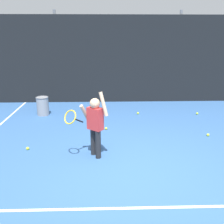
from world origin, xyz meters
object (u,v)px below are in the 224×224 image
(tennis_player, at_px, (94,122))
(tennis_ball_2, at_px, (94,141))
(ball_hopper, at_px, (43,106))
(tennis_ball_7, at_px, (197,113))
(tennis_ball_4, at_px, (208,135))
(tennis_ball_6, at_px, (106,128))
(tennis_ball_1, at_px, (28,148))
(tennis_ball_8, at_px, (138,113))

(tennis_player, xyz_separation_m, tennis_ball_2, (-0.05, 0.68, -0.69))
(ball_hopper, distance_m, tennis_ball_7, 4.72)
(tennis_ball_4, relative_size, tennis_ball_7, 1.00)
(tennis_player, xyz_separation_m, tennis_ball_6, (0.24, 1.45, -0.69))
(tennis_ball_1, xyz_separation_m, tennis_ball_8, (2.68, 2.40, 0.00))
(tennis_ball_6, distance_m, tennis_ball_8, 1.61)
(tennis_player, bearing_deg, tennis_ball_4, 58.37)
(tennis_ball_1, height_order, tennis_ball_2, same)
(tennis_ball_2, bearing_deg, ball_hopper, 127.98)
(tennis_ball_2, relative_size, tennis_ball_6, 1.00)
(tennis_ball_1, relative_size, tennis_ball_7, 1.00)
(tennis_ball_4, relative_size, tennis_ball_6, 1.00)
(tennis_ball_8, bearing_deg, tennis_ball_4, -50.48)
(tennis_ball_7, bearing_deg, tennis_ball_6, -157.10)
(ball_hopper, distance_m, tennis_ball_4, 4.74)
(tennis_player, height_order, tennis_ball_1, tennis_player)
(tennis_player, distance_m, tennis_ball_4, 2.94)
(tennis_ball_7, bearing_deg, tennis_ball_2, -147.73)
(tennis_ball_2, relative_size, tennis_ball_4, 1.00)
(tennis_ball_1, xyz_separation_m, tennis_ball_4, (4.15, 0.62, 0.00))
(tennis_player, relative_size, ball_hopper, 2.40)
(ball_hopper, bearing_deg, tennis_ball_7, -1.44)
(tennis_ball_1, relative_size, tennis_ball_2, 1.00)
(ball_hopper, relative_size, tennis_ball_4, 8.52)
(tennis_ball_4, distance_m, tennis_ball_8, 2.31)
(tennis_ball_1, distance_m, tennis_ball_6, 2.03)
(ball_hopper, height_order, tennis_ball_8, ball_hopper)
(tennis_ball_2, bearing_deg, tennis_ball_1, -165.58)
(tennis_player, height_order, tennis_ball_6, tennis_player)
(tennis_ball_7, bearing_deg, tennis_player, -139.09)
(tennis_ball_6, xyz_separation_m, tennis_ball_7, (2.81, 1.19, 0.00))
(ball_hopper, xyz_separation_m, tennis_ball_2, (1.62, -2.07, -0.26))
(ball_hopper, relative_size, tennis_ball_8, 8.52)
(tennis_ball_8, bearing_deg, tennis_ball_1, -138.11)
(ball_hopper, xyz_separation_m, tennis_ball_4, (4.37, -1.81, -0.26))
(tennis_ball_1, bearing_deg, tennis_ball_2, 14.42)
(ball_hopper, distance_m, tennis_ball_8, 2.91)
(ball_hopper, height_order, tennis_ball_4, ball_hopper)
(tennis_player, relative_size, tennis_ball_7, 20.46)
(tennis_player, distance_m, ball_hopper, 3.25)
(tennis_player, bearing_deg, tennis_ball_8, 104.75)
(tennis_ball_2, bearing_deg, tennis_ball_8, 57.90)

